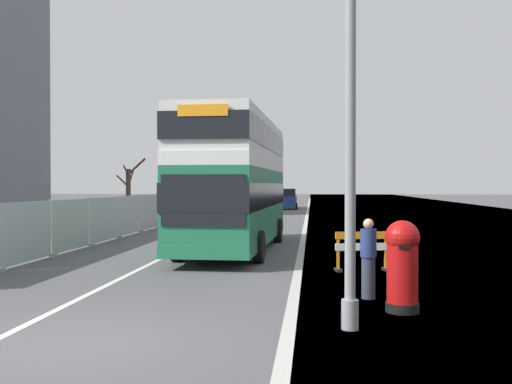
# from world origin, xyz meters

# --- Properties ---
(ground) EXTENTS (140.00, 280.00, 0.10)m
(ground) POSITION_xyz_m (0.64, 0.14, -0.05)
(ground) COLOR #4C4C4F
(double_decker_bus) EXTENTS (3.12, 11.29, 4.76)m
(double_decker_bus) POSITION_xyz_m (0.86, 12.90, 2.54)
(double_decker_bus) COLOR #1E6B47
(double_decker_bus) RESTS_ON ground
(lamppost_foreground) EXTENTS (0.29, 0.70, 8.56)m
(lamppost_foreground) POSITION_xyz_m (4.28, 1.26, 4.05)
(lamppost_foreground) COLOR gray
(lamppost_foreground) RESTS_ON ground
(red_pillar_postbox) EXTENTS (0.65, 0.65, 1.74)m
(red_pillar_postbox) POSITION_xyz_m (5.35, 2.71, 0.95)
(red_pillar_postbox) COLOR black
(red_pillar_postbox) RESTS_ON ground
(roadworks_barrier) EXTENTS (1.55, 0.72, 1.09)m
(roadworks_barrier) POSITION_xyz_m (5.04, 8.03, 0.67)
(roadworks_barrier) COLOR orange
(roadworks_barrier) RESTS_ON ground
(construction_site_fence) EXTENTS (0.44, 20.60, 1.93)m
(construction_site_fence) POSITION_xyz_m (-5.03, 13.70, 0.92)
(construction_site_fence) COLOR #A8AAAD
(construction_site_fence) RESTS_ON ground
(car_oncoming_near) EXTENTS (2.01, 3.94, 2.01)m
(car_oncoming_near) POSITION_xyz_m (-2.33, 27.04, 0.95)
(car_oncoming_near) COLOR black
(car_oncoming_near) RESTS_ON ground
(car_receding_mid) EXTENTS (2.00, 3.83, 2.02)m
(car_receding_mid) POSITION_xyz_m (-2.35, 33.51, 0.95)
(car_receding_mid) COLOR silver
(car_receding_mid) RESTS_ON ground
(car_receding_far) EXTENTS (2.07, 4.49, 2.00)m
(car_receding_far) POSITION_xyz_m (-2.60, 42.21, 0.94)
(car_receding_far) COLOR black
(car_receding_far) RESTS_ON ground
(car_far_side) EXTENTS (1.91, 3.91, 2.01)m
(car_far_side) POSITION_xyz_m (1.25, 49.40, 0.94)
(car_far_side) COLOR navy
(car_far_side) RESTS_ON ground
(bare_tree_far_verge_near) EXTENTS (2.72, 2.53, 4.78)m
(bare_tree_far_verge_near) POSITION_xyz_m (-12.56, 42.61, 2.21)
(bare_tree_far_verge_near) COLOR #4C3D2D
(bare_tree_far_verge_near) RESTS_ON ground
(pedestrian_at_kerb) EXTENTS (0.34, 0.34, 1.69)m
(pedestrian_at_kerb) POSITION_xyz_m (4.84, 3.99, 0.85)
(pedestrian_at_kerb) COLOR #2D3342
(pedestrian_at_kerb) RESTS_ON ground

